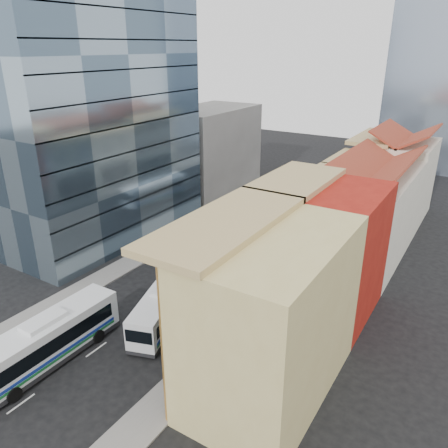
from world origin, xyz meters
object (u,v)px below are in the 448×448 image
Objects in this scene: office_tower at (97,120)px; bus_left_far at (255,211)px; bus_left_near at (47,340)px; shophouse_tan at (273,317)px; bus_right at (164,303)px.

office_tower reaches higher than bus_left_far.
office_tower is 2.38× the size of bus_left_near.
bus_left_near is (-16.00, -6.93, -3.97)m from shophouse_tan.
shophouse_tan reaches higher than bus_left_near.
shophouse_tan is 1.25× the size of bus_right.
office_tower is at bearing 125.44° from bus_left_near.
bus_right is at bearing -84.81° from bus_left_far.
office_tower is 23.93m from bus_left_far.
shophouse_tan is 1.17× the size of bus_left_far.
shophouse_tan reaches higher than bus_left_far.
bus_right is at bearing -31.33° from office_tower.
bus_right is (19.14, -11.65, -13.20)m from office_tower.
office_tower is at bearing -142.67° from bus_left_far.
shophouse_tan is 12.80m from bus_right.
office_tower is 28.83m from bus_left_near.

